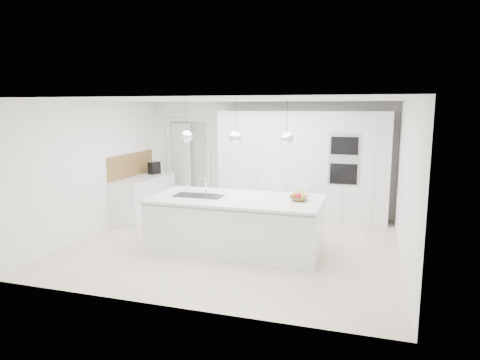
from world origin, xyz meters
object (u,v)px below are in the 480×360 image
(island_base, at_px, (235,226))
(espresso_machine, at_px, (154,168))
(bar_stool_right, at_px, (300,213))
(fruit_bowl, at_px, (299,198))
(bar_stool_left, at_px, (275,206))

(island_base, height_order, espresso_machine, espresso_machine)
(island_base, distance_m, espresso_machine, 3.25)
(island_base, bearing_deg, bar_stool_right, 43.82)
(fruit_bowl, xyz_separation_m, espresso_machine, (-3.57, 1.83, 0.10))
(island_base, bearing_deg, fruit_bowl, 6.47)
(fruit_bowl, height_order, bar_stool_right, bar_stool_right)
(island_base, bearing_deg, bar_stool_left, 62.87)
(espresso_machine, height_order, bar_stool_right, espresso_machine)
(espresso_machine, relative_size, bar_stool_left, 0.23)
(espresso_machine, xyz_separation_m, bar_stool_left, (3.01, -1.02, -0.44))
(espresso_machine, relative_size, bar_stool_right, 0.27)
(espresso_machine, bearing_deg, bar_stool_left, -1.11)
(island_base, distance_m, bar_stool_right, 1.30)
(island_base, relative_size, bar_stool_left, 2.34)
(fruit_bowl, distance_m, bar_stool_left, 1.04)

